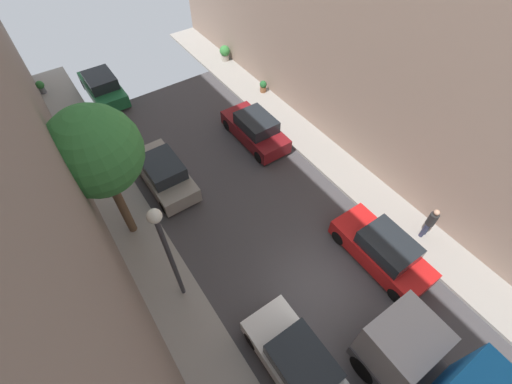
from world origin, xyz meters
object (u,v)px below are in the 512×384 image
at_px(parked_car_left_3, 164,173).
at_px(parked_car_left_4, 103,87).
at_px(parked_car_right_1, 383,250).
at_px(lamp_post, 166,245).
at_px(parked_car_right_2, 255,129).
at_px(potted_plant_2, 263,86).
at_px(street_tree_0, 96,152).
at_px(potted_plant_1, 41,86).
at_px(pedestrian, 430,222).
at_px(parked_car_left_2, 299,364).
at_px(potted_plant_3, 225,52).

xyz_separation_m(parked_car_left_3, parked_car_left_4, (0.00, 8.68, 0.00)).
height_order(parked_car_right_1, lamp_post, lamp_post).
bearing_deg(parked_car_right_2, parked_car_right_1, -90.00).
distance_m(potted_plant_2, lamp_post, 13.89).
relative_size(street_tree_0, potted_plant_1, 7.77).
height_order(pedestrian, potted_plant_1, pedestrian).
bearing_deg(parked_car_left_2, potted_plant_2, 58.74).
height_order(parked_car_left_2, potted_plant_2, parked_car_left_2).
xyz_separation_m(parked_car_right_1, potted_plant_1, (-8.49, 19.93, -0.11)).
bearing_deg(parked_car_left_4, parked_car_right_2, -57.62).
distance_m(parked_car_left_3, potted_plant_2, 8.93).
distance_m(pedestrian, street_tree_0, 13.11).
bearing_deg(parked_car_right_1, parked_car_right_2, 90.00).
relative_size(potted_plant_2, potted_plant_3, 0.71).
distance_m(parked_car_left_2, street_tree_0, 9.68).
relative_size(potted_plant_1, potted_plant_3, 0.78).
distance_m(parked_car_left_4, potted_plant_1, 3.93).
bearing_deg(parked_car_left_3, potted_plant_3, 43.97).
bearing_deg(potted_plant_2, parked_car_right_1, -103.09).
xyz_separation_m(parked_car_right_1, potted_plant_3, (2.86, 16.79, 0.00)).
xyz_separation_m(parked_car_right_2, potted_plant_1, (-8.49, 10.94, -0.11)).
height_order(parked_car_left_4, parked_car_right_1, same).
bearing_deg(parked_car_right_1, street_tree_0, 137.62).
xyz_separation_m(parked_car_left_2, potted_plant_3, (8.26, 18.13, 0.00)).
height_order(parked_car_left_3, potted_plant_1, parked_car_left_3).
bearing_deg(parked_car_right_1, potted_plant_2, 76.91).
bearing_deg(parked_car_right_1, pedestrian, -6.86).
relative_size(parked_car_right_2, potted_plant_3, 4.09).
xyz_separation_m(parked_car_left_3, potted_plant_1, (-3.09, 11.11, -0.11)).
xyz_separation_m(street_tree_0, potted_plant_1, (-0.70, 12.82, -4.16)).
relative_size(parked_car_left_3, parked_car_left_4, 1.00).
xyz_separation_m(pedestrian, street_tree_0, (-10.17, 7.39, 3.70)).
bearing_deg(parked_car_right_1, potted_plant_3, 80.32).
relative_size(parked_car_left_3, street_tree_0, 0.67).
bearing_deg(lamp_post, parked_car_right_2, 38.09).
bearing_deg(pedestrian, street_tree_0, 143.98).
relative_size(parked_car_right_1, potted_plant_1, 5.21).
bearing_deg(pedestrian, potted_plant_2, 87.87).
distance_m(parked_car_left_4, street_tree_0, 11.41).
xyz_separation_m(potted_plant_3, lamp_post, (-10.16, -13.53, 2.88)).
distance_m(potted_plant_1, potted_plant_2, 13.70).
height_order(street_tree_0, potted_plant_2, street_tree_0).
relative_size(parked_car_left_2, potted_plant_1, 5.21).
height_order(parked_car_right_2, street_tree_0, street_tree_0).
relative_size(parked_car_left_2, parked_car_right_1, 1.00).
bearing_deg(potted_plant_1, potted_plant_3, -15.45).
bearing_deg(parked_car_right_2, potted_plant_3, 69.86).
relative_size(parked_car_right_1, potted_plant_3, 4.09).
relative_size(parked_car_left_2, potted_plant_3, 4.09).
bearing_deg(lamp_post, potted_plant_2, 41.50).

